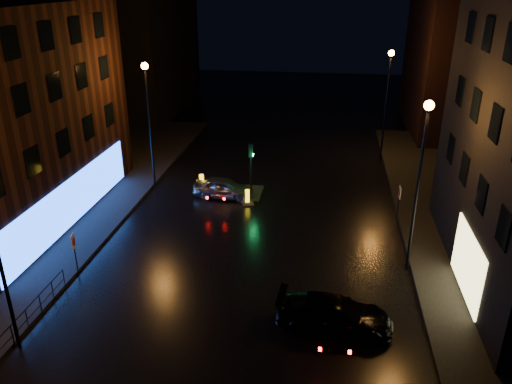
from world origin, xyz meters
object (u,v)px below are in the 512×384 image
dark_sedan (335,314)px  road_sign_right (399,195)px  silver_hatchback (223,188)px  bollard_far (202,186)px  road_sign_left (74,245)px  traffic_signal (251,187)px  bollard_near (247,200)px

dark_sedan → road_sign_right: size_ratio=2.19×
silver_hatchback → bollard_far: (-1.72, 1.07, -0.42)m
road_sign_left → road_sign_right: (15.79, 8.28, -0.05)m
traffic_signal → bollard_near: traffic_signal is taller
silver_hatchback → road_sign_right: size_ratio=1.80×
road_sign_left → bollard_near: bearing=39.3°
bollard_far → road_sign_left: (-3.29, -11.17, 1.43)m
traffic_signal → dark_sedan: (5.47, -13.08, 0.18)m
traffic_signal → silver_hatchback: (-1.68, -0.81, 0.15)m
traffic_signal → bollard_near: bearing=-89.9°
road_sign_left → silver_hatchback: bearing=48.4°
dark_sedan → bollard_far: bearing=37.5°
bollard_near → road_sign_left: road_sign_left is taller
silver_hatchback → road_sign_left: bearing=155.5°
traffic_signal → silver_hatchback: size_ratio=0.90×
bollard_near → road_sign_right: bearing=-25.9°
silver_hatchback → bollard_near: (1.68, -0.72, -0.45)m
silver_hatchback → road_sign_right: bearing=-97.7°
traffic_signal → road_sign_right: size_ratio=1.61×
road_sign_right → bollard_near: bearing=-9.0°
dark_sedan → road_sign_right: bearing=-15.3°
bollard_far → dark_sedan: bearing=-78.7°
road_sign_left → road_sign_right: bearing=12.5°
road_sign_left → bollard_far: bearing=58.4°
road_sign_left → road_sign_right: road_sign_left is taller
dark_sedan → traffic_signal: bearing=26.6°
bollard_near → road_sign_right: size_ratio=0.57×
dark_sedan → road_sign_right: road_sign_right is taller
bollard_far → road_sign_left: road_sign_left is taller
traffic_signal → road_sign_right: (9.10, -2.63, 1.10)m
bollard_near → road_sign_left: (-6.70, -9.38, 1.46)m
silver_hatchback → bollard_near: 1.89m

